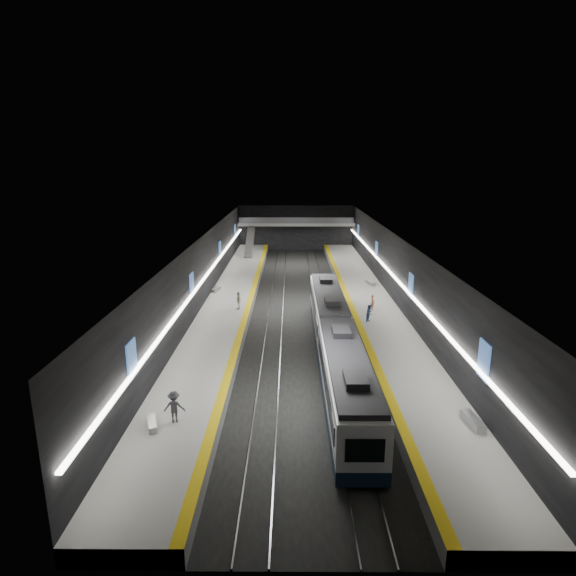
{
  "coord_description": "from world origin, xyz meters",
  "views": [
    {
      "loc": [
        -0.96,
        -50.15,
        15.28
      ],
      "look_at": [
        -1.23,
        -0.14,
        2.2
      ],
      "focal_mm": 30.0,
      "sensor_mm": 36.0,
      "label": 1
    }
  ],
  "objects_px": {
    "passenger_right_a": "(373,303)",
    "passenger_left_a": "(238,301)",
    "bench_left_far": "(216,289)",
    "bench_left_near": "(152,424)",
    "passenger_right_b": "(370,313)",
    "bench_right_near": "(473,421)",
    "train": "(336,339)",
    "escalator": "(250,242)",
    "passenger_left_b": "(174,407)",
    "bench_right_far": "(371,283)"
  },
  "relations": [
    {
      "from": "bench_right_near",
      "to": "bench_right_far",
      "type": "relative_size",
      "value": 1.1
    },
    {
      "from": "train",
      "to": "passenger_right_b",
      "type": "distance_m",
      "value": 8.53
    },
    {
      "from": "bench_right_near",
      "to": "passenger_left_b",
      "type": "distance_m",
      "value": 16.8
    },
    {
      "from": "bench_left_far",
      "to": "bench_right_far",
      "type": "bearing_deg",
      "value": 22.54
    },
    {
      "from": "escalator",
      "to": "bench_left_far",
      "type": "bearing_deg",
      "value": -94.95
    },
    {
      "from": "passenger_right_b",
      "to": "passenger_left_a",
      "type": "bearing_deg",
      "value": 106.72
    },
    {
      "from": "bench_right_far",
      "to": "bench_left_far",
      "type": "bearing_deg",
      "value": 171.75
    },
    {
      "from": "train",
      "to": "bench_left_near",
      "type": "xyz_separation_m",
      "value": [
        -11.15,
        -10.78,
        -1.0
      ]
    },
    {
      "from": "escalator",
      "to": "bench_right_near",
      "type": "xyz_separation_m",
      "value": [
        16.78,
        -51.94,
        -1.66
      ]
    },
    {
      "from": "train",
      "to": "escalator",
      "type": "relative_size",
      "value": 3.76
    },
    {
      "from": "escalator",
      "to": "bench_left_far",
      "type": "relative_size",
      "value": 4.48
    },
    {
      "from": "train",
      "to": "bench_right_near",
      "type": "distance_m",
      "value": 12.49
    },
    {
      "from": "passenger_left_a",
      "to": "passenger_left_b",
      "type": "height_order",
      "value": "passenger_left_b"
    },
    {
      "from": "train",
      "to": "escalator",
      "type": "bearing_deg",
      "value": 103.55
    },
    {
      "from": "passenger_right_a",
      "to": "passenger_left_a",
      "type": "relative_size",
      "value": 0.85
    },
    {
      "from": "train",
      "to": "passenger_right_a",
      "type": "relative_size",
      "value": 19.48
    },
    {
      "from": "bench_left_far",
      "to": "passenger_left_a",
      "type": "distance_m",
      "value": 7.78
    },
    {
      "from": "train",
      "to": "bench_right_far",
      "type": "distance_m",
      "value": 22.52
    },
    {
      "from": "passenger_right_b",
      "to": "passenger_left_a",
      "type": "relative_size",
      "value": 0.9
    },
    {
      "from": "train",
      "to": "bench_left_far",
      "type": "distance_m",
      "value": 22.0
    },
    {
      "from": "bench_left_near",
      "to": "bench_right_near",
      "type": "height_order",
      "value": "bench_right_near"
    },
    {
      "from": "bench_right_near",
      "to": "passenger_right_a",
      "type": "distance_m",
      "value": 21.87
    },
    {
      "from": "train",
      "to": "bench_right_far",
      "type": "xyz_separation_m",
      "value": [
        6.22,
        21.62,
        -0.98
      ]
    },
    {
      "from": "bench_left_near",
      "to": "passenger_right_a",
      "type": "height_order",
      "value": "passenger_right_a"
    },
    {
      "from": "escalator",
      "to": "bench_right_far",
      "type": "xyz_separation_m",
      "value": [
        16.22,
        -19.87,
        -1.68
      ]
    },
    {
      "from": "passenger_right_b",
      "to": "train",
      "type": "bearing_deg",
      "value": -173.01
    },
    {
      "from": "passenger_right_a",
      "to": "passenger_left_b",
      "type": "bearing_deg",
      "value": 137.62
    },
    {
      "from": "bench_right_far",
      "to": "passenger_right_b",
      "type": "xyz_separation_m",
      "value": [
        -2.39,
        -14.0,
        0.59
      ]
    },
    {
      "from": "bench_right_far",
      "to": "passenger_left_b",
      "type": "distance_m",
      "value": 35.71
    },
    {
      "from": "escalator",
      "to": "bench_right_far",
      "type": "relative_size",
      "value": 4.44
    },
    {
      "from": "train",
      "to": "passenger_left_a",
      "type": "relative_size",
      "value": 16.53
    },
    {
      "from": "bench_right_far",
      "to": "bench_right_near",
      "type": "bearing_deg",
      "value": -107.23
    },
    {
      "from": "passenger_right_b",
      "to": "passenger_left_b",
      "type": "distance_m",
      "value": 22.54
    },
    {
      "from": "bench_right_near",
      "to": "bench_right_far",
      "type": "bearing_deg",
      "value": 84.85
    },
    {
      "from": "bench_right_near",
      "to": "passenger_right_a",
      "type": "bearing_deg",
      "value": 89.27
    },
    {
      "from": "escalator",
      "to": "bench_left_near",
      "type": "xyz_separation_m",
      "value": [
        -1.15,
        -52.27,
        -1.7
      ]
    },
    {
      "from": "bench_left_near",
      "to": "passenger_right_b",
      "type": "xyz_separation_m",
      "value": [
        14.98,
        18.39,
        0.62
      ]
    },
    {
      "from": "bench_left_near",
      "to": "passenger_right_b",
      "type": "bearing_deg",
      "value": 30.38
    },
    {
      "from": "bench_left_far",
      "to": "passenger_left_a",
      "type": "height_order",
      "value": "passenger_left_a"
    },
    {
      "from": "escalator",
      "to": "passenger_right_b",
      "type": "distance_m",
      "value": 36.61
    },
    {
      "from": "bench_left_near",
      "to": "bench_right_far",
      "type": "bearing_deg",
      "value": 41.34
    },
    {
      "from": "bench_right_far",
      "to": "passenger_right_a",
      "type": "distance_m",
      "value": 10.43
    },
    {
      "from": "train",
      "to": "bench_left_near",
      "type": "distance_m",
      "value": 15.54
    },
    {
      "from": "bench_left_far",
      "to": "bench_right_far",
      "type": "xyz_separation_m",
      "value": [
        18.22,
        3.2,
        0.0
      ]
    },
    {
      "from": "bench_right_near",
      "to": "passenger_left_a",
      "type": "distance_m",
      "value": 26.79
    },
    {
      "from": "bench_right_far",
      "to": "passenger_left_b",
      "type": "height_order",
      "value": "passenger_left_b"
    },
    {
      "from": "bench_left_far",
      "to": "passenger_left_b",
      "type": "relative_size",
      "value": 0.96
    },
    {
      "from": "escalator",
      "to": "bench_right_near",
      "type": "bearing_deg",
      "value": -72.1
    },
    {
      "from": "passenger_right_a",
      "to": "passenger_right_b",
      "type": "xyz_separation_m",
      "value": [
        -0.89,
        -3.7,
        0.04
      ]
    },
    {
      "from": "bench_left_near",
      "to": "passenger_left_b",
      "type": "bearing_deg",
      "value": 7.17
    }
  ]
}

